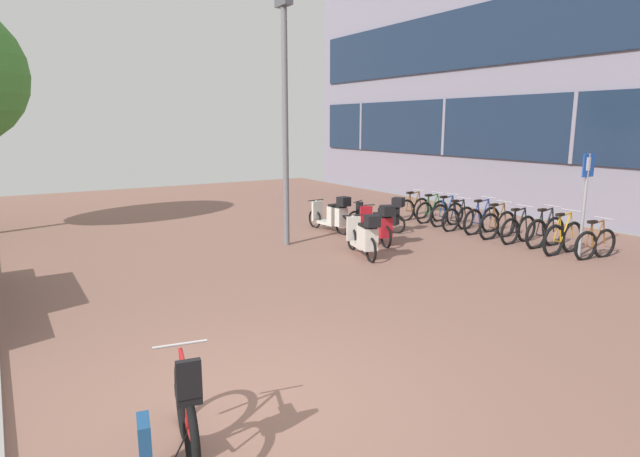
{
  "coord_description": "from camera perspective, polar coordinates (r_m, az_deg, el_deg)",
  "views": [
    {
      "loc": [
        -2.11,
        -4.51,
        2.89
      ],
      "look_at": [
        2.96,
        3.6,
        0.97
      ],
      "focal_mm": 29.38,
      "sensor_mm": 36.0,
      "label": 1
    }
  ],
  "objects": [
    {
      "name": "scooter_extra",
      "position": [
        14.25,
        6.85,
        1.42
      ],
      "size": [
        1.0,
        1.52,
        0.99
      ],
      "color": "black",
      "rests_on": "ground"
    },
    {
      "name": "bicycle_rack_02",
      "position": [
        13.51,
        23.31,
        -0.38
      ],
      "size": [
        1.38,
        0.48,
        1.02
      ],
      "color": "black",
      "rests_on": "ground"
    },
    {
      "name": "bicycle_foreground",
      "position": [
        4.98,
        -14.72,
        -19.17
      ],
      "size": [
        0.77,
        1.38,
        1.09
      ],
      "color": "black",
      "rests_on": "ground"
    },
    {
      "name": "bicycle_rack_03",
      "position": [
        13.74,
        20.8,
        -0.1
      ],
      "size": [
        1.32,
        0.48,
        0.95
      ],
      "color": "black",
      "rests_on": "ground"
    },
    {
      "name": "bicycle_rack_09",
      "position": [
        16.22,
        10.16,
        2.12
      ],
      "size": [
        1.31,
        0.48,
        0.94
      ],
      "color": "black",
      "rests_on": "ground"
    },
    {
      "name": "scooter_mid",
      "position": [
        14.1,
        1.44,
        1.46
      ],
      "size": [
        0.54,
        1.74,
        1.03
      ],
      "color": "black",
      "rests_on": "ground"
    },
    {
      "name": "bicycle_rack_08",
      "position": [
        15.88,
        12.11,
        1.83
      ],
      "size": [
        1.3,
        0.48,
        0.93
      ],
      "color": "black",
      "rests_on": "ground"
    },
    {
      "name": "parking_sign",
      "position": [
        12.75,
        26.94,
        3.46
      ],
      "size": [
        0.4,
        0.07,
        2.26
      ],
      "color": "gray",
      "rests_on": "ground"
    },
    {
      "name": "bicycle_rack_07",
      "position": [
        15.43,
        13.66,
        1.51
      ],
      "size": [
        1.3,
        0.48,
        0.95
      ],
      "color": "black",
      "rests_on": "ground"
    },
    {
      "name": "scooter_near",
      "position": [
        11.46,
        4.85,
        -0.87
      ],
      "size": [
        0.74,
        1.7,
        1.04
      ],
      "color": "black",
      "rests_on": "ground"
    },
    {
      "name": "bicycle_rack_00",
      "position": [
        12.84,
        27.78,
        -1.48
      ],
      "size": [
        1.25,
        0.48,
        0.92
      ],
      "color": "black",
      "rests_on": "ground"
    },
    {
      "name": "bicycle_rack_04",
      "position": [
        14.11,
        18.77,
        0.37
      ],
      "size": [
        1.34,
        0.48,
        0.99
      ],
      "color": "black",
      "rests_on": "ground"
    },
    {
      "name": "ground",
      "position": [
        6.43,
        5.63,
        -15.64
      ],
      "size": [
        21.0,
        40.0,
        0.13
      ],
      "color": "#2D332F"
    },
    {
      "name": "bicycle_rack_05",
      "position": [
        14.6,
        17.21,
        0.84
      ],
      "size": [
        1.41,
        0.48,
        1.0
      ],
      "color": "black",
      "rests_on": "ground"
    },
    {
      "name": "bicycle_rack_06",
      "position": [
        14.85,
        14.82,
        1.05
      ],
      "size": [
        1.25,
        0.48,
        0.93
      ],
      "color": "black",
      "rests_on": "ground"
    },
    {
      "name": "scooter_far",
      "position": [
        12.82,
        6.4,
        0.41
      ],
      "size": [
        0.75,
        1.85,
        1.04
      ],
      "color": "black",
      "rests_on": "ground"
    },
    {
      "name": "bicycle_rack_01",
      "position": [
        12.97,
        24.95,
        -0.97
      ],
      "size": [
        1.43,
        0.48,
        1.02
      ],
      "color": "black",
      "rests_on": "ground"
    },
    {
      "name": "lamp_post",
      "position": [
        12.41,
        -3.82,
        12.47
      ],
      "size": [
        0.2,
        0.52,
        5.63
      ],
      "color": "slate",
      "rests_on": "ground"
    }
  ]
}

